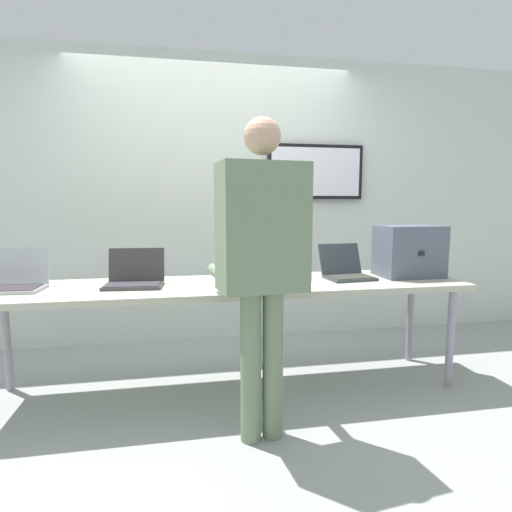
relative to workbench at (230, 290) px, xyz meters
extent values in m
cube|color=#949B96|center=(0.00, 0.00, -0.71)|extent=(8.00, 8.00, 0.04)
cube|color=silver|center=(0.00, 1.13, 0.61)|extent=(8.00, 0.06, 2.59)
cube|color=black|center=(0.94, 1.08, 0.87)|extent=(0.92, 0.05, 0.50)
cube|color=white|center=(0.94, 1.06, 0.87)|extent=(0.86, 0.02, 0.44)
cube|color=#ADAB96|center=(0.00, 0.00, 0.03)|extent=(3.17, 0.70, 0.04)
cylinder|color=gray|center=(1.49, -0.25, -0.34)|extent=(0.05, 0.05, 0.70)
cylinder|color=gray|center=(-1.49, 0.25, -0.34)|extent=(0.05, 0.05, 0.70)
cylinder|color=gray|center=(1.49, 0.25, -0.34)|extent=(0.05, 0.05, 0.70)
cube|color=#4F5565|center=(1.32, 0.04, 0.23)|extent=(0.43, 0.31, 0.37)
cube|color=black|center=(1.32, -0.12, 0.23)|extent=(0.04, 0.01, 0.03)
cube|color=#AEB4B6|center=(-1.35, 0.00, 0.06)|extent=(0.37, 0.25, 0.02)
cube|color=#2F272B|center=(-1.35, -0.01, 0.07)|extent=(0.34, 0.20, 0.00)
cube|color=#AEB4B6|center=(-1.34, 0.15, 0.18)|extent=(0.37, 0.09, 0.23)
cube|color=silver|center=(-1.34, 0.15, 0.18)|extent=(0.34, 0.07, 0.20)
cube|color=#393638|center=(-0.62, -0.02, 0.06)|extent=(0.38, 0.25, 0.02)
cube|color=#2F2F37|center=(-0.62, -0.03, 0.07)|extent=(0.34, 0.20, 0.00)
cube|color=#393638|center=(-0.61, 0.11, 0.17)|extent=(0.36, 0.08, 0.22)
cube|color=silver|center=(-0.61, 0.12, 0.17)|extent=(0.33, 0.07, 0.19)
cube|color=#ABAEB9|center=(0.13, -0.02, 0.06)|extent=(0.33, 0.28, 0.02)
cube|color=#332F2B|center=(0.13, -0.03, 0.07)|extent=(0.30, 0.23, 0.00)
cube|color=#ABAEB9|center=(0.12, 0.17, 0.18)|extent=(0.32, 0.15, 0.22)
cube|color=silver|center=(0.12, 0.17, 0.17)|extent=(0.29, 0.13, 0.20)
cube|color=#333B40|center=(0.85, -0.01, 0.06)|extent=(0.34, 0.26, 0.02)
cube|color=#31322C|center=(0.85, -0.02, 0.07)|extent=(0.31, 0.21, 0.00)
cube|color=#333B40|center=(0.83, 0.15, 0.17)|extent=(0.33, 0.12, 0.22)
cube|color=white|center=(0.83, 0.15, 0.17)|extent=(0.30, 0.10, 0.19)
cylinder|color=slate|center=(0.03, -0.64, -0.28)|extent=(0.12, 0.12, 0.82)
cylinder|color=slate|center=(0.15, -0.62, -0.28)|extent=(0.12, 0.12, 0.82)
cube|color=slate|center=(0.09, -0.63, 0.45)|extent=(0.47, 0.31, 0.65)
sphere|color=tan|center=(0.09, -0.63, 0.91)|extent=(0.19, 0.19, 0.19)
cylinder|color=slate|center=(-0.11, -0.36, 0.18)|extent=(0.11, 0.33, 0.07)
cylinder|color=slate|center=(0.22, -0.32, 0.18)|extent=(0.11, 0.33, 0.07)
cube|color=white|center=(0.41, -0.17, 0.05)|extent=(0.29, 0.34, 0.00)
camera|label=1|loc=(-0.32, -2.67, 0.57)|focal=28.74mm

